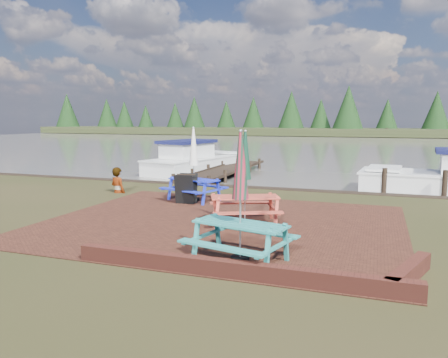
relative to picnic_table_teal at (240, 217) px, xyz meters
name	(u,v)px	position (x,y,z in m)	size (l,w,h in m)	color
ground	(207,233)	(-1.35, 1.72, -0.86)	(120.00, 120.00, 0.00)	black
paving	(221,223)	(-1.35, 2.72, -0.85)	(9.00, 7.50, 0.02)	#381B12
brick_wall	(273,270)	(0.79, -0.69, -0.71)	(6.21, 1.79, 0.30)	#4C1E16
water	(340,145)	(-1.35, 38.72, -0.86)	(120.00, 60.00, 0.02)	#4B4840
far_treeline	(355,115)	(-1.35, 67.72, 2.42)	(120.00, 10.00, 8.10)	black
picnic_table_teal	(240,217)	(0.00, 0.00, 0.00)	(2.10, 1.95, 2.46)	teal
picnic_table_red	(245,192)	(-0.78, 2.89, -0.03)	(2.18, 2.09, 2.38)	#AF3D2D
picnic_table_blue	(194,176)	(-3.28, 5.40, -0.02)	(2.12, 2.00, 2.39)	#1927BD
chalkboard	(186,189)	(-3.29, 4.80, -0.37)	(0.62, 0.66, 0.96)	black
jetty	(225,170)	(-4.85, 13.00, -0.75)	(1.76, 9.08, 1.00)	black
boat_jetty	(194,162)	(-6.95, 13.98, -0.48)	(3.70, 7.00, 1.93)	silver
person	(117,168)	(-6.54, 5.94, 0.06)	(0.67, 0.44, 1.84)	gray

